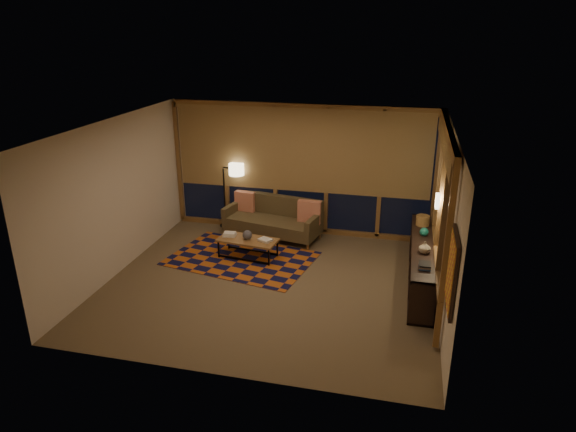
% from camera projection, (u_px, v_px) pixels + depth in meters
% --- Properties ---
extents(floor, '(5.50, 5.00, 0.01)m').
position_uv_depth(floor, '(271.00, 283.00, 8.77)').
color(floor, '#78634A').
rests_on(floor, ground).
extents(ceiling, '(5.50, 5.00, 0.01)m').
position_uv_depth(ceiling, '(269.00, 126.00, 7.82)').
color(ceiling, beige).
rests_on(ceiling, walls).
extents(walls, '(5.51, 5.01, 2.70)m').
position_uv_depth(walls, '(270.00, 209.00, 8.30)').
color(walls, beige).
rests_on(walls, floor).
extents(window_wall_back, '(5.30, 0.16, 2.60)m').
position_uv_depth(window_wall_back, '(301.00, 170.00, 10.51)').
color(window_wall_back, '#A06B38').
rests_on(window_wall_back, walls).
extents(window_wall_right, '(0.16, 3.70, 2.60)m').
position_uv_depth(window_wall_right, '(440.00, 210.00, 8.26)').
color(window_wall_right, '#A06B38').
rests_on(window_wall_right, walls).
extents(wall_art, '(0.06, 0.74, 0.94)m').
position_uv_depth(wall_art, '(452.00, 272.00, 5.99)').
color(wall_art, '#C34529').
rests_on(wall_art, walls).
extents(wall_sconce, '(0.12, 0.18, 0.22)m').
position_uv_depth(wall_sconce, '(438.00, 201.00, 8.07)').
color(wall_sconce, beige).
rests_on(wall_sconce, walls).
extents(sofa, '(2.08, 1.17, 0.80)m').
position_uv_depth(sofa, '(272.00, 219.00, 10.56)').
color(sofa, brown).
rests_on(sofa, floor).
extents(pillow_left, '(0.45, 0.21, 0.44)m').
position_uv_depth(pillow_left, '(245.00, 201.00, 10.94)').
color(pillow_left, red).
rests_on(pillow_left, sofa).
extents(pillow_right, '(0.47, 0.17, 0.47)m').
position_uv_depth(pillow_right, '(309.00, 211.00, 10.33)').
color(pillow_right, red).
rests_on(pillow_right, sofa).
extents(area_rug, '(2.88, 2.19, 0.01)m').
position_uv_depth(area_rug, '(241.00, 258.00, 9.69)').
color(area_rug, '#B45618').
rests_on(area_rug, floor).
extents(coffee_table, '(1.17, 0.65, 0.37)m').
position_uv_depth(coffee_table, '(248.00, 248.00, 9.69)').
color(coffee_table, '#A06B38').
rests_on(coffee_table, floor).
extents(book_stack_a, '(0.23, 0.19, 0.06)m').
position_uv_depth(book_stack_a, '(229.00, 235.00, 9.76)').
color(book_stack_a, white).
rests_on(book_stack_a, coffee_table).
extents(book_stack_b, '(0.30, 0.28, 0.05)m').
position_uv_depth(book_stack_b, '(265.00, 240.00, 9.54)').
color(book_stack_b, white).
rests_on(book_stack_b, coffee_table).
extents(ceramic_pot, '(0.18, 0.18, 0.18)m').
position_uv_depth(ceramic_pot, '(247.00, 235.00, 9.60)').
color(ceramic_pot, '#2C2C31').
rests_on(ceramic_pot, coffee_table).
extents(floor_lamp, '(0.55, 0.44, 1.45)m').
position_uv_depth(floor_lamp, '(224.00, 194.00, 11.02)').
color(floor_lamp, black).
rests_on(floor_lamp, floor).
extents(bookshelf, '(0.40, 2.86, 0.72)m').
position_uv_depth(bookshelf, '(422.00, 263.00, 8.69)').
color(bookshelf, black).
rests_on(bookshelf, floor).
extents(basket, '(0.25, 0.25, 0.18)m').
position_uv_depth(basket, '(423.00, 220.00, 9.34)').
color(basket, '#A9834B').
rests_on(basket, bookshelf).
extents(teal_bowl, '(0.18, 0.18, 0.15)m').
position_uv_depth(teal_bowl, '(424.00, 232.00, 8.86)').
color(teal_bowl, '#1A7362').
rests_on(teal_bowl, bookshelf).
extents(vase, '(0.22, 0.22, 0.20)m').
position_uv_depth(vase, '(425.00, 247.00, 8.20)').
color(vase, tan).
rests_on(vase, bookshelf).
extents(shelf_book_stack, '(0.20, 0.26, 0.07)m').
position_uv_depth(shelf_book_stack, '(425.00, 266.00, 7.72)').
color(shelf_book_stack, white).
rests_on(shelf_book_stack, bookshelf).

